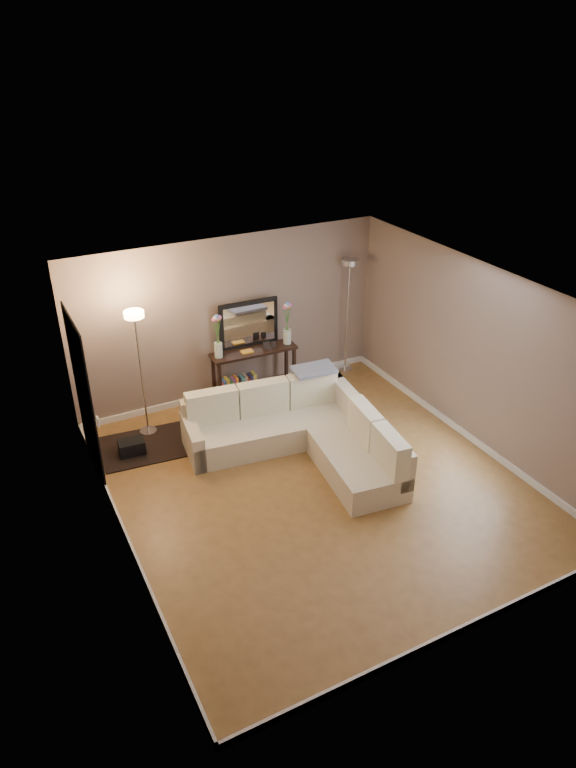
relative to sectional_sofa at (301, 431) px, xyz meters
name	(u,v)px	position (x,y,z in m)	size (l,w,h in m)	color
floor	(316,484)	(-0.19, -0.76, -0.32)	(5.00, 5.50, 0.01)	olive
ceiling	(321,297)	(-0.19, -0.76, 2.29)	(5.00, 5.50, 0.01)	white
wall_back	(230,319)	(-0.19, 2.00, 0.98)	(5.00, 0.02, 2.60)	gray
wall_front	(474,537)	(-0.19, -3.52, 0.98)	(5.00, 0.02, 2.60)	gray
wall_left	(112,452)	(-2.70, -0.76, 0.98)	(0.02, 5.50, 2.60)	gray
wall_right	(477,356)	(2.32, -0.76, 0.98)	(0.02, 5.50, 2.60)	gray
baseboard_back	(234,389)	(-0.19, 1.97, -0.27)	(5.00, 0.03, 0.10)	white
baseboard_front	(454,633)	(-0.19, -3.50, -0.27)	(5.00, 0.03, 0.10)	white
baseboard_left	(129,541)	(-2.67, -0.76, -0.27)	(0.03, 5.50, 0.10)	white
baseboard_right	(464,433)	(2.30, -0.76, -0.27)	(0.03, 5.50, 0.10)	white
doorway	(84,397)	(-2.67, 0.94, 0.78)	(0.02, 1.20, 2.20)	black
switch_plate	(98,422)	(-2.67, 0.09, 0.88)	(0.02, 0.08, 0.12)	white
sectional_sofa	(301,431)	(0.00, 0.00, 0.00)	(2.53, 2.63, 0.86)	beige
throw_blanket	(314,369)	(0.50, 0.54, 0.60)	(0.62, 0.36, 0.05)	gray
console_table	(249,372)	(-0.03, 1.68, 0.16)	(1.38, 0.42, 0.84)	black
leaning_mirror	(249,324)	(0.06, 1.85, 0.89)	(0.97, 0.08, 0.76)	black
table_decor	(254,350)	(0.05, 1.64, 0.54)	(0.58, 0.13, 0.14)	gold
flower_vase_left	(218,340)	(-0.52, 1.70, 0.81)	(0.16, 0.13, 0.72)	silver
flower_vase_right	(287,327)	(0.64, 1.66, 0.81)	(0.16, 0.13, 0.72)	silver
floor_lamp_lit	(138,349)	(-1.79, 1.45, 1.04)	(0.30, 0.30, 1.92)	silver
floor_lamp_unlit	(348,294)	(1.86, 1.82, 1.09)	(0.34, 0.34, 2.00)	silver
charcoal_rug	(146,446)	(-1.93, 1.10, -0.31)	(1.25, 0.94, 0.02)	black
black_bag	(132,448)	(-2.14, 1.02, -0.23)	(0.36, 0.25, 0.23)	black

